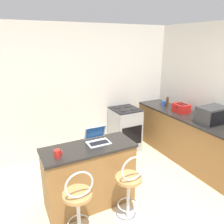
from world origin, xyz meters
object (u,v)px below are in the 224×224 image
(bar_stool_far, at_px, (129,190))
(pepper_mill, at_px, (167,102))
(toaster, at_px, (181,108))
(stove_range, at_px, (125,129))
(mug_red, at_px, (58,154))
(microwave, at_px, (212,115))
(bar_stool_near, at_px, (79,208))
(mug_blue, at_px, (163,103))
(laptop, at_px, (97,138))

(bar_stool_far, xyz_separation_m, pepper_mill, (1.86, 1.51, 0.57))
(bar_stool_far, relative_size, toaster, 3.28)
(stove_range, height_order, pepper_mill, pepper_mill)
(stove_range, relative_size, mug_red, 8.96)
(microwave, xyz_separation_m, toaster, (-0.02, 0.70, -0.06))
(bar_stool_far, height_order, pepper_mill, pepper_mill)
(bar_stool_near, distance_m, mug_blue, 3.04)
(toaster, bearing_deg, bar_stool_far, -149.78)
(laptop, xyz_separation_m, toaster, (2.02, 0.47, 0.03))
(bar_stool_near, xyz_separation_m, stove_range, (1.65, 1.78, 0.01))
(stove_range, distance_m, pepper_mill, 1.08)
(toaster, xyz_separation_m, pepper_mill, (0.02, 0.43, 0.02))
(bar_stool_far, bearing_deg, stove_range, 61.26)
(pepper_mill, bearing_deg, microwave, -89.85)
(pepper_mill, bearing_deg, bar_stool_near, -149.25)
(microwave, bearing_deg, stove_range, 122.31)
(laptop, relative_size, microwave, 0.64)
(microwave, bearing_deg, pepper_mill, 90.15)
(mug_blue, relative_size, mug_red, 1.01)
(stove_range, bearing_deg, bar_stool_near, -132.83)
(bar_stool_far, distance_m, toaster, 2.21)
(mug_red, bearing_deg, toaster, 13.95)
(microwave, xyz_separation_m, stove_range, (-0.89, 1.40, -0.61))
(bar_stool_far, bearing_deg, mug_red, 151.26)
(laptop, xyz_separation_m, microwave, (2.04, -0.23, 0.09))
(bar_stool_far, xyz_separation_m, toaster, (1.85, 1.08, 0.55))
(mug_red, bearing_deg, microwave, -0.98)
(bar_stool_far, distance_m, laptop, 0.82)
(bar_stool_near, height_order, mug_red, mug_red)
(bar_stool_near, xyz_separation_m, laptop, (0.50, 0.61, 0.52))
(mug_blue, distance_m, mug_red, 2.88)
(toaster, xyz_separation_m, mug_blue, (0.00, 0.54, -0.03))
(bar_stool_far, bearing_deg, toaster, 30.22)
(toaster, bearing_deg, pepper_mill, 87.67)
(toaster, height_order, mug_blue, toaster)
(microwave, xyz_separation_m, mug_blue, (-0.02, 1.24, -0.09))
(pepper_mill, bearing_deg, laptop, -156.11)
(bar_stool_near, relative_size, bar_stool_far, 1.00)
(mug_blue, relative_size, pepper_mill, 0.47)
(bar_stool_near, xyz_separation_m, microwave, (2.54, 0.38, 0.61))
(laptop, relative_size, stove_range, 0.34)
(bar_stool_far, distance_m, mug_blue, 2.51)
(bar_stool_far, distance_m, pepper_mill, 2.46)
(laptop, bearing_deg, mug_red, -163.00)
(bar_stool_near, xyz_separation_m, bar_stool_far, (0.68, 0.00, 0.00))
(laptop, bearing_deg, pepper_mill, 23.89)
(laptop, distance_m, stove_range, 1.72)
(mug_blue, bearing_deg, pepper_mill, -81.85)
(microwave, relative_size, pepper_mill, 2.20)
(microwave, xyz_separation_m, mug_red, (-2.64, 0.05, -0.10))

